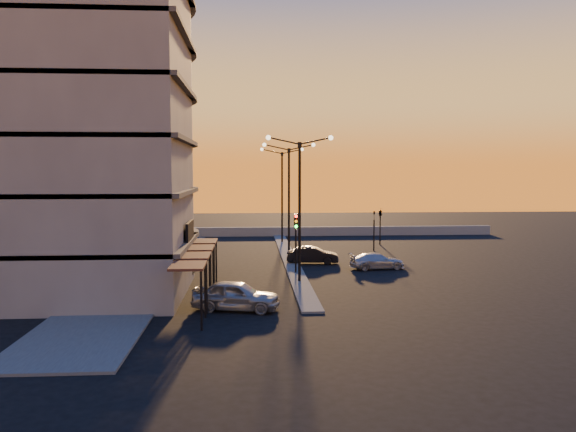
% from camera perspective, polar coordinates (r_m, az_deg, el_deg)
% --- Properties ---
extents(ground, '(120.00, 120.00, 0.00)m').
position_cam_1_polar(ground, '(36.70, 1.17, -6.77)').
color(ground, black).
rests_on(ground, ground).
extents(sidewalk_west, '(5.00, 40.00, 0.12)m').
position_cam_1_polar(sidewalk_west, '(41.15, -14.13, -5.58)').
color(sidewalk_west, '#4B4B49').
rests_on(sidewalk_west, ground).
extents(median, '(1.20, 36.00, 0.12)m').
position_cam_1_polar(median, '(46.51, 0.09, -4.27)').
color(median, '#4B4B49').
rests_on(median, ground).
extents(parapet, '(44.00, 0.50, 1.00)m').
position_cam_1_polar(parapet, '(62.42, 0.92, -1.57)').
color(parapet, slate).
rests_on(parapet, ground).
extents(building, '(14.35, 17.08, 25.00)m').
position_cam_1_polar(building, '(37.76, -20.94, 11.41)').
color(building, slate).
rests_on(building, ground).
extents(streetlamp_near, '(4.32, 0.32, 9.51)m').
position_cam_1_polar(streetlamp_near, '(36.02, 1.19, 1.98)').
color(streetlamp_near, black).
rests_on(streetlamp_near, ground).
extents(streetlamp_mid, '(4.32, 0.32, 9.51)m').
position_cam_1_polar(streetlamp_mid, '(45.98, 0.09, 2.56)').
color(streetlamp_mid, black).
rests_on(streetlamp_mid, ground).
extents(streetlamp_far, '(4.32, 0.32, 9.51)m').
position_cam_1_polar(streetlamp_far, '(55.95, -0.61, 2.93)').
color(streetlamp_far, black).
rests_on(streetlamp_far, ground).
extents(traffic_light_main, '(0.28, 0.44, 4.25)m').
position_cam_1_polar(traffic_light_main, '(39.08, 0.81, -1.79)').
color(traffic_light_main, black).
rests_on(traffic_light_main, ground).
extents(signal_east_a, '(0.13, 0.16, 3.60)m').
position_cam_1_polar(signal_east_a, '(51.35, 8.73, -1.37)').
color(signal_east_a, black).
rests_on(signal_east_a, ground).
extents(signal_east_b, '(0.42, 1.99, 3.60)m').
position_cam_1_polar(signal_east_b, '(55.46, 9.36, 0.28)').
color(signal_east_b, black).
rests_on(signal_east_b, ground).
extents(car_hatchback, '(4.86, 2.79, 1.56)m').
position_cam_1_polar(car_hatchback, '(29.60, -5.28, -8.04)').
color(car_hatchback, '#919498').
rests_on(car_hatchback, ground).
extents(car_sedan, '(4.14, 1.84, 1.32)m').
position_cam_1_polar(car_sedan, '(43.97, 2.52, -4.00)').
color(car_sedan, black).
rests_on(car_sedan, ground).
extents(car_wagon, '(4.21, 2.04, 1.18)m').
position_cam_1_polar(car_wagon, '(42.08, 9.05, -4.54)').
color(car_wagon, '#B2B5BA').
rests_on(car_wagon, ground).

